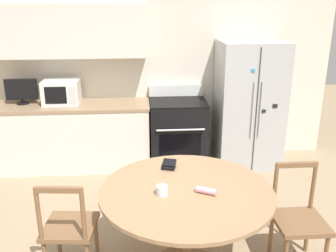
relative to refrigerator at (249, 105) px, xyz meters
name	(u,v)px	position (x,y,z in m)	size (l,w,h in m)	color
back_wall	(126,59)	(-1.66, 0.36, 0.59)	(5.20, 0.44, 2.60)	silver
kitchen_counter	(69,136)	(-2.47, 0.06, -0.40)	(2.22, 0.64, 0.90)	silver
refrigerator	(249,105)	(0.00, 0.00, 0.00)	(0.86, 0.72, 1.71)	#B2B5BA
oven_range	(178,132)	(-0.97, 0.03, -0.39)	(0.76, 0.68, 1.08)	black
microwave	(62,92)	(-2.51, 0.11, 0.20)	(0.47, 0.38, 0.32)	white
countertop_tv	(21,90)	(-3.04, 0.12, 0.23)	(0.41, 0.16, 0.34)	black
dining_table	(186,202)	(-1.12, -2.12, -0.22)	(1.44, 1.44, 0.75)	#997551
dining_chair_right	(298,220)	(-0.15, -2.15, -0.42)	(0.42, 0.42, 0.90)	brown
dining_chair_left	(69,228)	(-2.09, -2.12, -0.42)	(0.46, 0.46, 0.90)	brown
candle_glass	(162,191)	(-1.32, -2.19, -0.07)	(0.09, 0.09, 0.08)	silver
folded_napkin	(206,191)	(-0.97, -2.19, -0.08)	(0.17, 0.13, 0.05)	pink
wallet	(169,165)	(-1.23, -1.69, -0.08)	(0.15, 0.16, 0.07)	black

